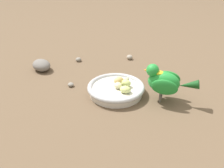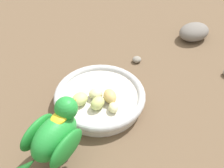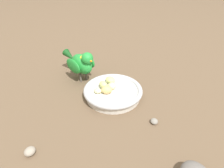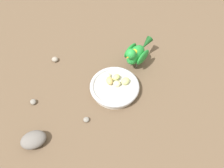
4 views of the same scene
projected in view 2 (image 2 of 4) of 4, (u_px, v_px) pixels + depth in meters
name	position (u px, v px, depth m)	size (l,w,h in m)	color
ground_plane	(108.00, 100.00, 0.65)	(4.00, 4.00, 0.00)	brown
feeding_bowl	(100.00, 99.00, 0.63)	(0.19, 0.19, 0.03)	beige
apple_piece_0	(98.00, 103.00, 0.59)	(0.03, 0.02, 0.02)	#C6D17A
apple_piece_1	(110.00, 96.00, 0.61)	(0.03, 0.03, 0.02)	tan
apple_piece_2	(113.00, 108.00, 0.59)	(0.02, 0.02, 0.02)	beige
apple_piece_3	(80.00, 99.00, 0.60)	(0.03, 0.03, 0.02)	#C6D17A
apple_piece_4	(96.00, 94.00, 0.61)	(0.03, 0.03, 0.02)	beige
parrot	(53.00, 137.00, 0.50)	(0.17, 0.10, 0.12)	#59544C
rock_large	(194.00, 32.00, 0.80)	(0.08, 0.06, 0.04)	slate
pebble_1	(137.00, 59.00, 0.74)	(0.02, 0.02, 0.01)	gray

